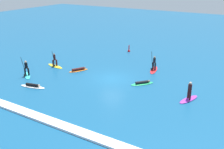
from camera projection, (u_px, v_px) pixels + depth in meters
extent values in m
plane|color=navy|center=(112.00, 79.00, 29.06)|extent=(120.00, 120.00, 0.00)
ellipsoid|color=orange|center=(79.00, 71.00, 31.44)|extent=(1.74, 2.41, 0.08)
cylinder|color=#381414|center=(78.00, 69.00, 31.35)|extent=(1.01, 1.48, 0.31)
sphere|color=brown|center=(85.00, 68.00, 31.74)|extent=(0.31, 0.31, 0.23)
ellipsoid|color=white|center=(33.00, 87.00, 26.87)|extent=(2.87, 1.27, 0.09)
cylinder|color=black|center=(32.00, 85.00, 26.82)|extent=(1.40, 0.60, 0.30)
sphere|color=tan|center=(39.00, 86.00, 26.58)|extent=(0.29, 0.29, 0.24)
ellipsoid|color=#23B266|center=(142.00, 84.00, 27.61)|extent=(2.22, 2.41, 0.08)
cylinder|color=black|center=(142.00, 82.00, 27.53)|extent=(1.12, 1.24, 0.28)
sphere|color=brown|center=(149.00, 81.00, 27.76)|extent=(0.36, 0.36, 0.25)
ellipsoid|color=yellow|center=(55.00, 66.00, 33.00)|extent=(2.83, 1.24, 0.07)
cylinder|color=#381414|center=(53.00, 63.00, 32.79)|extent=(0.25, 0.25, 0.77)
cylinder|color=#381414|center=(57.00, 63.00, 32.90)|extent=(0.25, 0.25, 0.77)
cylinder|color=#381414|center=(54.00, 58.00, 32.60)|extent=(0.33, 0.33, 0.64)
sphere|color=brown|center=(54.00, 54.00, 32.45)|extent=(0.24, 0.24, 0.21)
cylinder|color=black|center=(54.00, 59.00, 32.36)|extent=(0.12, 0.37, 2.04)
cube|color=black|center=(54.00, 66.00, 32.70)|extent=(0.10, 0.21, 0.32)
ellipsoid|color=red|center=(154.00, 70.00, 31.64)|extent=(1.34, 2.98, 0.08)
cylinder|color=black|center=(153.00, 66.00, 31.59)|extent=(0.25, 0.25, 0.90)
cylinder|color=black|center=(155.00, 66.00, 31.35)|extent=(0.25, 0.25, 0.90)
cylinder|color=black|center=(154.00, 60.00, 31.21)|extent=(0.38, 0.38, 0.56)
sphere|color=#A37556|center=(155.00, 57.00, 31.07)|extent=(0.28, 0.28, 0.23)
cylinder|color=black|center=(152.00, 61.00, 31.17)|extent=(0.26, 0.10, 2.28)
cube|color=black|center=(152.00, 69.00, 31.55)|extent=(0.21, 0.10, 0.32)
ellipsoid|color=#33C6CC|center=(27.00, 75.00, 29.88)|extent=(2.38, 2.02, 0.09)
cylinder|color=black|center=(25.00, 72.00, 29.75)|extent=(0.27, 0.27, 0.85)
cylinder|color=black|center=(28.00, 72.00, 29.68)|extent=(0.27, 0.27, 0.85)
cylinder|color=black|center=(26.00, 66.00, 29.45)|extent=(0.49, 0.49, 0.62)
sphere|color=tan|center=(26.00, 62.00, 29.30)|extent=(0.36, 0.36, 0.26)
cylinder|color=black|center=(24.00, 66.00, 29.23)|extent=(0.29, 0.37, 2.25)
cube|color=black|center=(25.00, 75.00, 29.62)|extent=(0.17, 0.20, 0.32)
ellipsoid|color=purple|center=(189.00, 99.00, 24.11)|extent=(1.50, 2.64, 0.11)
cylinder|color=#381414|center=(188.00, 94.00, 24.11)|extent=(0.23, 0.23, 0.89)
cylinder|color=#381414|center=(190.00, 95.00, 23.76)|extent=(0.23, 0.23, 0.89)
cylinder|color=#381414|center=(190.00, 87.00, 23.67)|extent=(0.44, 0.44, 0.55)
sphere|color=beige|center=(190.00, 83.00, 23.53)|extent=(0.30, 0.30, 0.24)
sphere|color=red|center=(129.00, 51.00, 39.32)|extent=(0.40, 0.40, 0.40)
cylinder|color=red|center=(129.00, 48.00, 39.17)|extent=(0.15, 0.15, 1.00)
cube|color=white|center=(44.00, 119.00, 20.70)|extent=(20.65, 0.90, 0.18)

